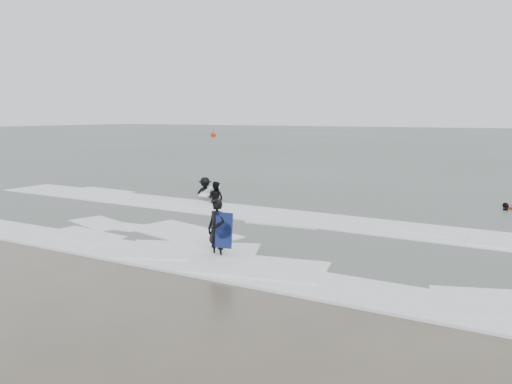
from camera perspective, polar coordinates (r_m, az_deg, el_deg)
The scene contains 9 objects.
ground at distance 14.70m, azimuth -9.93°, elevation -6.81°, with size 320.00×320.00×0.00m, color brown.
sea at distance 91.33m, azimuth 24.56°, elevation 5.53°, with size 320.00×320.00×0.00m, color #47544C.
surfer_centre at distance 13.90m, azimuth -4.47°, elevation -7.61°, with size 0.62×0.40×1.69m, color black.
surfer_wading at distance 22.20m, azimuth -4.63°, elevation -1.43°, with size 0.77×0.60×1.58m, color black.
surfer_breaker at distance 24.90m, azimuth -5.83°, elevation -0.34°, with size 1.12×0.65×1.74m, color black.
surfer_right_near at distance 22.95m, azimuth 26.63°, elevation -2.01°, with size 0.89×0.37×1.53m, color black.
surf_foam at distance 17.59m, azimuth -2.14°, elevation -3.97°, with size 30.03×9.06×0.09m.
bodyboards at distance 18.99m, azimuth 8.09°, elevation -1.69°, with size 12.97×12.60×1.25m.
buoy at distance 93.03m, azimuth -4.90°, elevation 6.55°, with size 1.00×1.00×1.65m.
Camera 1 is at (9.20, -10.78, 3.90)m, focal length 35.00 mm.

